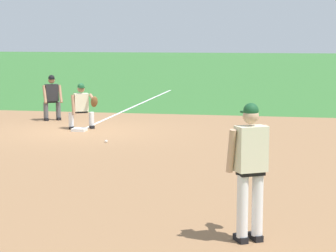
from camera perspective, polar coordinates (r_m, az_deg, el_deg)
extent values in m
plane|color=#336B2D|center=(18.83, -7.72, -0.45)|extent=(160.00, 160.00, 0.00)
cube|color=#936B47|center=(13.73, -3.02, -3.52)|extent=(18.00, 18.00, 0.01)
cube|color=white|center=(25.47, -2.72, 1.83)|extent=(13.94, 0.10, 0.00)
cube|color=white|center=(18.82, -7.73, -0.32)|extent=(0.38, 0.38, 0.09)
sphere|color=white|center=(16.75, -5.40, -1.34)|extent=(0.07, 0.07, 0.07)
cube|color=black|center=(8.89, 6.34, -9.72)|extent=(0.28, 0.23, 0.09)
cylinder|color=white|center=(8.73, 6.50, -6.95)|extent=(0.15, 0.15, 0.84)
cube|color=black|center=(8.98, 7.62, -9.55)|extent=(0.28, 0.23, 0.09)
cylinder|color=white|center=(8.82, 7.79, -6.80)|extent=(0.15, 0.15, 0.84)
cube|color=black|center=(8.67, 7.20, -4.06)|extent=(0.35, 0.39, 0.06)
cube|color=beige|center=(8.61, 7.24, -1.98)|extent=(0.41, 0.47, 0.60)
sphere|color=tan|center=(8.56, 7.23, 0.88)|extent=(0.21, 0.21, 0.21)
sphere|color=#194C28|center=(8.56, 7.24, 1.34)|extent=(0.20, 0.20, 0.20)
cube|color=#194C28|center=(8.64, 6.96, 1.24)|extent=(0.18, 0.20, 0.02)
cylinder|color=tan|center=(8.57, 5.52, -2.17)|extent=(0.21, 0.17, 0.59)
cylinder|color=tan|center=(8.97, 7.81, -0.98)|extent=(0.50, 0.35, 0.41)
ellipsoid|color=brown|center=(9.07, 7.55, -1.95)|extent=(0.36, 0.32, 0.34)
cube|color=black|center=(19.32, -6.64, -0.08)|extent=(0.28, 0.22, 0.09)
cylinder|color=white|center=(19.32, -6.68, 0.62)|extent=(0.15, 0.15, 0.40)
cube|color=black|center=(19.20, -8.39, -0.17)|extent=(0.28, 0.22, 0.09)
cylinder|color=white|center=(19.21, -8.43, 0.54)|extent=(0.15, 0.15, 0.40)
cube|color=black|center=(19.24, -7.56, 1.23)|extent=(0.34, 0.39, 0.06)
cube|color=beige|center=(19.20, -7.58, 2.06)|extent=(0.41, 0.47, 0.52)
sphere|color=#9E7051|center=(19.15, -7.59, 3.22)|extent=(0.21, 0.21, 0.21)
sphere|color=#194C28|center=(19.14, -7.59, 3.43)|extent=(0.20, 0.20, 0.20)
cube|color=#194C28|center=(19.06, -7.54, 3.33)|extent=(0.18, 0.20, 0.02)
cylinder|color=#9E7051|center=(18.84, -6.59, 2.41)|extent=(0.55, 0.37, 0.24)
cylinder|color=#9E7051|center=(19.07, -8.25, 1.82)|extent=(0.25, 0.20, 0.58)
ellipsoid|color=brown|center=(18.64, -6.44, 2.12)|extent=(0.29, 0.28, 0.35)
cube|color=black|center=(21.36, -9.49, 0.63)|extent=(0.28, 0.23, 0.09)
cylinder|color=#515154|center=(21.36, -9.53, 1.40)|extent=(0.15, 0.15, 0.50)
cube|color=black|center=(21.28, -10.55, 0.58)|extent=(0.28, 0.23, 0.09)
cylinder|color=#515154|center=(21.29, -10.59, 1.35)|extent=(0.15, 0.15, 0.50)
cube|color=black|center=(21.29, -10.08, 2.10)|extent=(0.35, 0.39, 0.06)
cube|color=#232326|center=(21.27, -10.09, 2.88)|extent=(0.42, 0.47, 0.54)
sphere|color=#9E7051|center=(21.22, -10.11, 3.95)|extent=(0.21, 0.21, 0.21)
sphere|color=black|center=(21.21, -10.11, 4.14)|extent=(0.20, 0.20, 0.20)
cube|color=black|center=(21.13, -10.07, 4.05)|extent=(0.18, 0.20, 0.02)
cylinder|color=#9E7051|center=(21.18, -9.35, 2.78)|extent=(0.32, 0.25, 0.56)
cylinder|color=#9E7051|center=(21.08, -10.68, 2.73)|extent=(0.32, 0.25, 0.56)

